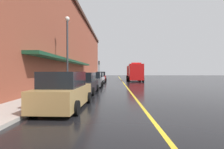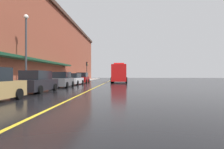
{
  "view_description": "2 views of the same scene",
  "coord_description": "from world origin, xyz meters",
  "px_view_note": "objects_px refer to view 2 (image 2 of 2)",
  "views": [
    {
      "loc": [
        -1.44,
        -6.43,
        1.85
      ],
      "look_at": [
        -1.79,
        17.77,
        1.44
      ],
      "focal_mm": 28.4,
      "sensor_mm": 36.0,
      "label": 1
    },
    {
      "loc": [
        3.07,
        -6.88,
        1.44
      ],
      "look_at": [
        1.19,
        26.79,
        1.48
      ],
      "focal_mm": 30.56,
      "sensor_mm": 36.0,
      "label": 2
    }
  ],
  "objects_px": {
    "parked_car_2": "(62,80)",
    "parked_car_3": "(74,79)",
    "fire_truck": "(119,74)",
    "parked_car_1": "(37,82)",
    "parked_car_4": "(82,78)",
    "street_lamp_left": "(26,43)",
    "traffic_light_near": "(87,67)",
    "parking_meter_1": "(29,79)",
    "parking_meter_0": "(70,77)"
  },
  "relations": [
    {
      "from": "parking_meter_0",
      "to": "traffic_light_near",
      "type": "xyz_separation_m",
      "value": [
        0.06,
        14.17,
        2.1
      ]
    },
    {
      "from": "parked_car_2",
      "to": "fire_truck",
      "type": "bearing_deg",
      "value": -26.16
    },
    {
      "from": "parking_meter_0",
      "to": "traffic_light_near",
      "type": "bearing_deg",
      "value": 89.75
    },
    {
      "from": "traffic_light_near",
      "to": "parked_car_4",
      "type": "bearing_deg",
      "value": -83.17
    },
    {
      "from": "parked_car_1",
      "to": "street_lamp_left",
      "type": "xyz_separation_m",
      "value": [
        -1.99,
        1.95,
        3.57
      ]
    },
    {
      "from": "parked_car_2",
      "to": "parked_car_1",
      "type": "bearing_deg",
      "value": 177.87
    },
    {
      "from": "parked_car_2",
      "to": "traffic_light_near",
      "type": "height_order",
      "value": "traffic_light_near"
    },
    {
      "from": "parked_car_1",
      "to": "parking_meter_1",
      "type": "xyz_separation_m",
      "value": [
        -1.39,
        1.32,
        0.23
      ]
    },
    {
      "from": "parked_car_3",
      "to": "fire_truck",
      "type": "relative_size",
      "value": 0.54
    },
    {
      "from": "parking_meter_1",
      "to": "traffic_light_near",
      "type": "distance_m",
      "value": 27.52
    },
    {
      "from": "parked_car_3",
      "to": "fire_truck",
      "type": "height_order",
      "value": "fire_truck"
    },
    {
      "from": "parked_car_1",
      "to": "parked_car_2",
      "type": "bearing_deg",
      "value": 0.26
    },
    {
      "from": "parked_car_3",
      "to": "parking_meter_0",
      "type": "relative_size",
      "value": 3.47
    },
    {
      "from": "parked_car_2",
      "to": "street_lamp_left",
      "type": "distance_m",
      "value": 5.96
    },
    {
      "from": "parked_car_1",
      "to": "fire_truck",
      "type": "height_order",
      "value": "fire_truck"
    },
    {
      "from": "parked_car_4",
      "to": "parked_car_2",
      "type": "bearing_deg",
      "value": 178.99
    },
    {
      "from": "parking_meter_0",
      "to": "fire_truck",
      "type": "bearing_deg",
      "value": 34.9
    },
    {
      "from": "parked_car_4",
      "to": "traffic_light_near",
      "type": "bearing_deg",
      "value": 5.42
    },
    {
      "from": "parking_meter_0",
      "to": "parking_meter_1",
      "type": "distance_m",
      "value": 13.27
    },
    {
      "from": "parked_car_2",
      "to": "fire_truck",
      "type": "height_order",
      "value": "fire_truck"
    },
    {
      "from": "parked_car_3",
      "to": "street_lamp_left",
      "type": "distance_m",
      "value": 10.81
    },
    {
      "from": "parked_car_3",
      "to": "parking_meter_0",
      "type": "distance_m",
      "value": 2.98
    },
    {
      "from": "street_lamp_left",
      "to": "parking_meter_1",
      "type": "bearing_deg",
      "value": -46.77
    },
    {
      "from": "street_lamp_left",
      "to": "traffic_light_near",
      "type": "bearing_deg",
      "value": 88.59
    },
    {
      "from": "parked_car_2",
      "to": "parked_car_4",
      "type": "height_order",
      "value": "parked_car_4"
    },
    {
      "from": "parked_car_2",
      "to": "parked_car_3",
      "type": "bearing_deg",
      "value": -0.4
    },
    {
      "from": "parked_car_3",
      "to": "parking_meter_0",
      "type": "height_order",
      "value": "parked_car_3"
    },
    {
      "from": "parked_car_3",
      "to": "parking_meter_0",
      "type": "xyz_separation_m",
      "value": [
        -1.37,
        2.63,
        0.28
      ]
    },
    {
      "from": "street_lamp_left",
      "to": "parked_car_2",
      "type": "bearing_deg",
      "value": 64.29
    },
    {
      "from": "fire_truck",
      "to": "parking_meter_0",
      "type": "distance_m",
      "value": 9.57
    },
    {
      "from": "fire_truck",
      "to": "parked_car_4",
      "type": "bearing_deg",
      "value": -69.3
    },
    {
      "from": "fire_truck",
      "to": "traffic_light_near",
      "type": "distance_m",
      "value": 11.77
    },
    {
      "from": "parked_car_1",
      "to": "traffic_light_near",
      "type": "relative_size",
      "value": 1.12
    },
    {
      "from": "parking_meter_1",
      "to": "fire_truck",
      "type": "bearing_deg",
      "value": 67.3
    },
    {
      "from": "traffic_light_near",
      "to": "street_lamp_left",
      "type": "bearing_deg",
      "value": -91.41
    },
    {
      "from": "parking_meter_1",
      "to": "parked_car_2",
      "type": "bearing_deg",
      "value": 73.43
    },
    {
      "from": "parked_car_1",
      "to": "parking_meter_0",
      "type": "relative_size",
      "value": 3.62
    },
    {
      "from": "parked_car_3",
      "to": "parked_car_4",
      "type": "xyz_separation_m",
      "value": [
        0.02,
        5.74,
        0.07
      ]
    },
    {
      "from": "parked_car_2",
      "to": "fire_truck",
      "type": "distance_m",
      "value": 15.22
    },
    {
      "from": "parked_car_3",
      "to": "parked_car_1",
      "type": "bearing_deg",
      "value": -178.32
    },
    {
      "from": "parked_car_2",
      "to": "parked_car_3",
      "type": "height_order",
      "value": "parked_car_2"
    },
    {
      "from": "parked_car_4",
      "to": "street_lamp_left",
      "type": "xyz_separation_m",
      "value": [
        -1.99,
        -15.74,
        3.55
      ]
    },
    {
      "from": "parked_car_2",
      "to": "parking_meter_1",
      "type": "bearing_deg",
      "value": 162.04
    },
    {
      "from": "street_lamp_left",
      "to": "parked_car_1",
      "type": "bearing_deg",
      "value": -44.53
    },
    {
      "from": "parked_car_2",
      "to": "parking_meter_0",
      "type": "height_order",
      "value": "parked_car_2"
    },
    {
      "from": "fire_truck",
      "to": "street_lamp_left",
      "type": "distance_m",
      "value": 20.15
    },
    {
      "from": "parked_car_4",
      "to": "parking_meter_1",
      "type": "bearing_deg",
      "value": 173.74
    },
    {
      "from": "parking_meter_1",
      "to": "parking_meter_0",
      "type": "bearing_deg",
      "value": 90.0
    },
    {
      "from": "fire_truck",
      "to": "parking_meter_0",
      "type": "xyz_separation_m",
      "value": [
        -7.83,
        -5.46,
        -0.58
      ]
    },
    {
      "from": "fire_truck",
      "to": "traffic_light_near",
      "type": "relative_size",
      "value": 1.99
    }
  ]
}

